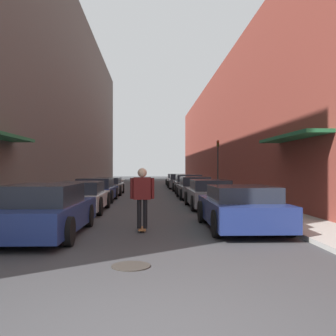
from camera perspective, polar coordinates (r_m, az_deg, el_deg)
The scene contains 18 objects.
ground at distance 25.59m, azimuth -2.91°, elevation -4.03°, with size 119.19×119.19×0.00m, color #38383A.
curb_strip_left at distance 31.35m, azimuth -11.55°, elevation -3.20°, with size 1.80×54.18×0.12m.
curb_strip_right at distance 31.34m, azimuth 5.76°, elevation -3.20°, with size 1.80×54.18×0.12m.
building_row_left at distance 32.40m, azimuth -16.71°, elevation 10.31°, with size 4.90×54.18×15.22m.
building_row_right at distance 32.01m, azimuth 10.92°, elevation 5.64°, with size 4.90×54.18×9.91m.
parked_car_left_0 at distance 10.31m, azimuth -18.33°, elevation -6.22°, with size 2.03×4.63×1.35m.
parked_car_left_1 at distance 15.57m, azimuth -13.20°, elevation -4.31°, with size 2.05×4.31×1.23m.
parked_car_left_2 at distance 20.39m, azimuth -10.93°, elevation -3.33°, with size 2.05×4.16×1.24m.
parked_car_left_3 at distance 25.52m, azimuth -9.14°, elevation -2.74°, with size 2.00×4.16×1.16m.
parked_car_right_0 at distance 11.07m, azimuth 11.02°, elevation -5.94°, with size 2.08×4.40×1.25m.
parked_car_right_1 at distance 16.81m, azimuth 6.30°, elevation -3.98°, with size 1.90×4.40×1.26m.
parked_car_right_2 at distance 21.98m, azimuth 4.06°, elevation -3.07°, with size 1.94×3.95×1.28m.
parked_car_right_3 at distance 27.10m, azimuth 3.08°, elevation -2.44°, with size 2.08×4.68×1.33m.
parked_car_right_4 at distance 33.06m, azimuth 1.79°, elevation -2.06°, with size 2.07×4.26×1.30m.
parked_car_right_5 at distance 38.80m, azimuth 1.21°, elevation -1.82°, with size 2.02×4.34×1.22m.
skateboarder at distance 10.54m, azimuth -3.95°, elevation -3.70°, with size 0.68×0.78×1.77m.
manhole_cover at distance 6.93m, azimuth -5.68°, elevation -14.64°, with size 0.70×0.70×0.02m.
traffic_light at distance 27.40m, azimuth 7.60°, elevation 1.21°, with size 0.16×0.22×3.68m.
Camera 1 is at (0.03, -3.85, 1.75)m, focal length 40.00 mm.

